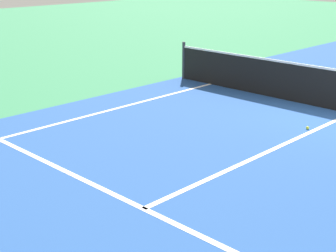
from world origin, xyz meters
name	(u,v)px	position (x,y,z in m)	size (l,w,h in m)	color
line_sideline_left	(20,134)	(-4.11, -5.95, 0.00)	(0.10, 11.89, 0.01)	white
line_service_near	(144,209)	(0.00, -6.40, 0.00)	(8.22, 0.10, 0.01)	white
line_center_service	(272,150)	(0.00, -3.20, 0.00)	(0.10, 6.40, 0.01)	white
tennis_ball_near_net	(308,128)	(-0.14, -1.68, 0.03)	(0.07, 0.07, 0.07)	#CCE033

